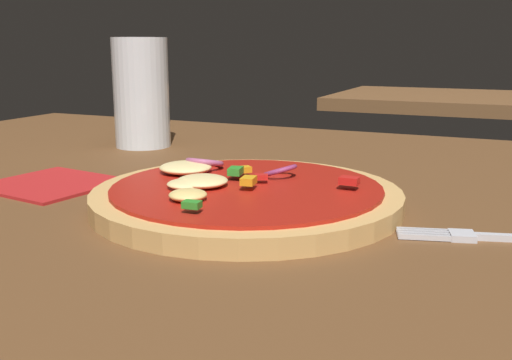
% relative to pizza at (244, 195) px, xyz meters
% --- Properties ---
extents(dining_table, '(1.42, 0.91, 0.03)m').
position_rel_pizza_xyz_m(dining_table, '(0.05, 0.03, -0.03)').
color(dining_table, brown).
rests_on(dining_table, ground).
extents(pizza, '(0.27, 0.27, 0.03)m').
position_rel_pizza_xyz_m(pizza, '(0.00, 0.00, 0.00)').
color(pizza, tan).
rests_on(pizza, dining_table).
extents(beer_glass, '(0.08, 0.08, 0.15)m').
position_rel_pizza_xyz_m(beer_glass, '(-0.26, 0.23, 0.06)').
color(beer_glass, silver).
rests_on(beer_glass, dining_table).
extents(napkin, '(0.13, 0.13, 0.00)m').
position_rel_pizza_xyz_m(napkin, '(-0.21, -0.01, -0.01)').
color(napkin, '#B21E1E').
rests_on(napkin, dining_table).
extents(background_table, '(0.73, 0.48, 0.03)m').
position_rel_pizza_xyz_m(background_table, '(0.09, 1.28, -0.03)').
color(background_table, brown).
rests_on(background_table, ground).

